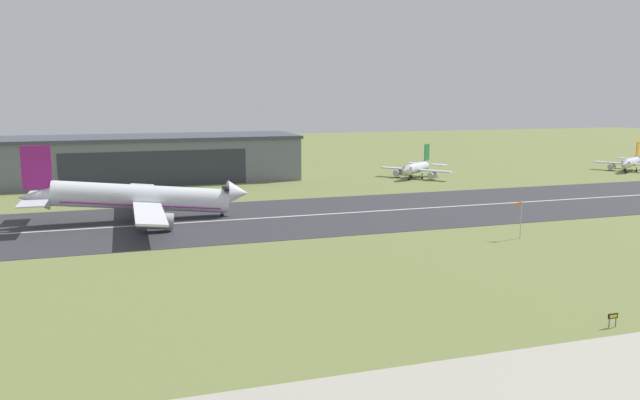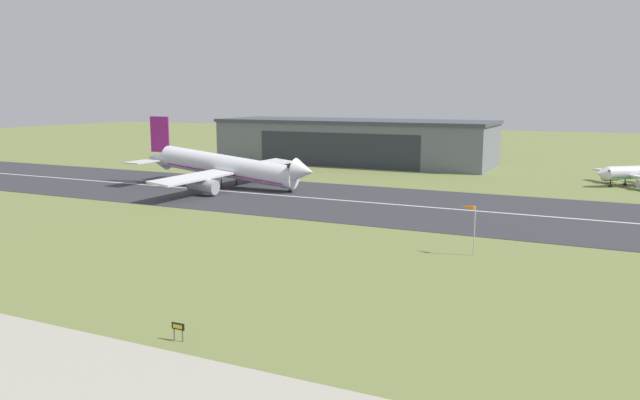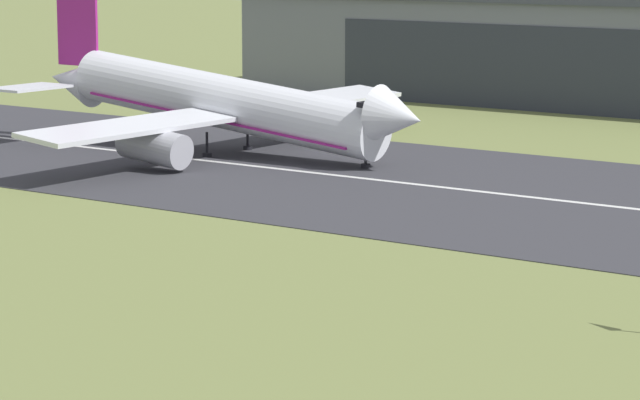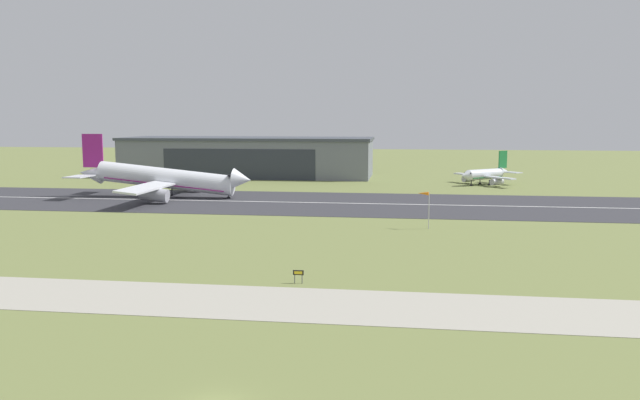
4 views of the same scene
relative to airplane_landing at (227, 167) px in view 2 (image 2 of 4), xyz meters
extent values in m
plane|color=olive|center=(46.01, -55.89, -4.57)|extent=(639.42, 639.42, 0.00)
cube|color=#333338|center=(46.01, -4.79, -4.54)|extent=(399.42, 40.89, 0.06)
cube|color=silver|center=(46.01, -4.79, -4.50)|extent=(359.48, 0.70, 0.01)
cube|color=#A8A393|center=(46.01, -83.22, -4.54)|extent=(299.57, 12.01, 0.05)
cube|color=slate|center=(5.53, 59.73, 1.52)|extent=(82.16, 25.59, 12.17)
cube|color=#424751|center=(5.53, 59.73, 8.05)|extent=(83.16, 26.59, 0.90)
cube|color=#2D333D|center=(5.53, 46.89, 0.30)|extent=(49.30, 0.12, 9.73)
cylinder|color=silver|center=(0.38, 0.00, 0.18)|extent=(33.88, 5.01, 8.10)
cone|color=silver|center=(19.34, -0.08, 0.18)|extent=(4.85, 4.88, 5.26)
cone|color=silver|center=(-19.31, 0.08, 1.05)|extent=(6.25, 4.40, 4.92)
cube|color=black|center=(16.94, -0.07, 1.15)|extent=(1.16, 4.14, 0.54)
cube|color=#991E7A|center=(0.38, 0.00, -1.16)|extent=(30.09, 4.75, 3.13)
cube|color=silver|center=(1.00, -13.38, -0.67)|extent=(5.36, 21.92, 0.91)
cylinder|color=#A8A8B2|center=(2.05, -11.64, -2.43)|extent=(6.60, 3.04, 3.61)
cube|color=silver|center=(1.11, 13.37, -0.67)|extent=(5.36, 21.92, 0.91)
cylinder|color=#A8A8B2|center=(2.15, 11.62, -2.43)|extent=(6.60, 3.04, 3.61)
cube|color=#991E7A|center=(-18.43, 0.08, 6.74)|extent=(5.29, 0.30, 8.27)
cube|color=silver|center=(-18.86, -6.07, 0.91)|extent=(4.66, 7.46, 0.24)
cube|color=silver|center=(-18.81, 6.23, 0.91)|extent=(4.66, 7.46, 0.24)
cylinder|color=black|center=(15.96, -0.07, -3.41)|extent=(0.24, 0.24, 2.32)
cylinder|color=black|center=(15.96, -0.07, -4.35)|extent=(0.84, 0.84, 0.44)
cylinder|color=black|center=(0.54, -2.92, -3.41)|extent=(0.24, 0.24, 2.32)
cylinder|color=black|center=(0.54, -2.92, -4.35)|extent=(0.84, 0.84, 0.44)
cylinder|color=black|center=(0.57, 2.91, -3.41)|extent=(0.24, 0.24, 2.32)
cylinder|color=black|center=(0.57, 2.91, -4.35)|extent=(0.84, 0.84, 0.44)
cylinder|color=silver|center=(80.75, 41.18, -1.42)|extent=(11.60, 10.27, 3.02)
cone|color=silver|center=(74.86, 36.35, -1.42)|extent=(4.02, 4.06, 3.02)
cube|color=black|center=(76.01, 37.30, -0.82)|extent=(2.48, 2.68, 0.44)
cube|color=#1E7238|center=(80.75, 41.18, -2.25)|extent=(10.54, 9.36, 0.20)
cube|color=silver|center=(76.54, 45.93, -1.95)|extent=(7.88, 8.92, 0.40)
cylinder|color=#A8A8B2|center=(76.68, 45.05, -3.14)|extent=(4.22, 3.94, 1.87)
cylinder|color=black|center=(76.84, 37.97, -3.75)|extent=(0.24, 0.24, 1.64)
cylinder|color=black|center=(76.84, 37.97, -4.35)|extent=(0.84, 0.84, 0.44)
cylinder|color=black|center=(79.80, 42.74, -3.75)|extent=(0.24, 0.24, 1.64)
cylinder|color=black|center=(79.80, 42.74, -4.35)|extent=(0.84, 0.84, 0.44)
cylinder|color=black|center=(82.09, 39.93, -3.75)|extent=(0.24, 0.24, 1.64)
cylinder|color=black|center=(82.09, 39.93, -4.35)|extent=(0.84, 0.84, 0.44)
cylinder|color=#B7B7BC|center=(62.27, -36.06, -1.36)|extent=(0.14, 0.14, 6.42)
cone|color=orange|center=(61.21, -35.76, 1.60)|extent=(2.00, 1.10, 0.60)
cylinder|color=#4C4C51|center=(45.67, -75.14, -4.07)|extent=(0.10, 0.10, 0.99)
cylinder|color=#4C4C51|center=(46.55, -75.14, -4.07)|extent=(0.10, 0.10, 0.99)
cube|color=black|center=(46.11, -75.14, -3.29)|extent=(1.24, 0.12, 0.56)
cube|color=yellow|center=(46.11, -75.20, -3.29)|extent=(0.95, 0.02, 0.34)
camera|label=1|loc=(-3.41, -126.28, 20.14)|focal=35.00mm
camera|label=2|loc=(78.28, -114.52, 15.71)|focal=35.00mm
camera|label=3|loc=(88.40, -106.54, 15.21)|focal=85.00mm
camera|label=4|loc=(58.29, -144.48, 14.20)|focal=35.00mm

